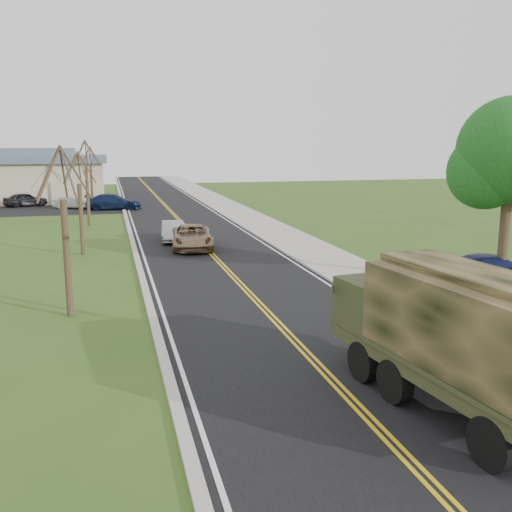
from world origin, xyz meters
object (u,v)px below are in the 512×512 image
object	(u,v)px
sedan_silver	(173,231)
pickup_navy	(494,269)
military_truck	(456,329)
suv_champagne	(192,237)

from	to	relation	value
sedan_silver	pickup_navy	distance (m)	19.48
sedan_silver	military_truck	bearing A→B (deg)	-75.47
suv_champagne	pickup_navy	bearing A→B (deg)	-39.66
suv_champagne	sedan_silver	bearing A→B (deg)	111.24
sedan_silver	pickup_navy	bearing A→B (deg)	-43.79
military_truck	sedan_silver	xyz separation A→B (m)	(-3.70, 25.23, -1.33)
suv_champagne	sedan_silver	distance (m)	3.08
pickup_navy	suv_champagne	bearing A→B (deg)	52.15
military_truck	sedan_silver	size ratio (longest dim) A/B	1.85
pickup_navy	military_truck	bearing A→B (deg)	147.17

